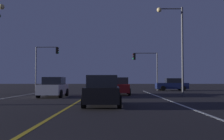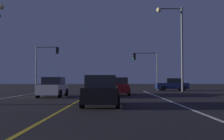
{
  "view_description": "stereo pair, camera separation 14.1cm",
  "coord_description": "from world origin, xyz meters",
  "px_view_note": "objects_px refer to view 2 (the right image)",
  "views": [
    {
      "loc": [
        2.43,
        -2.46,
        1.43
      ],
      "look_at": [
        2.14,
        29.32,
        2.69
      ],
      "focal_mm": 41.56,
      "sensor_mm": 36.0,
      "label": 1
    },
    {
      "loc": [
        2.57,
        -2.46,
        1.43
      ],
      "look_at": [
        2.14,
        29.32,
        2.69
      ],
      "focal_mm": 41.56,
      "sensor_mm": 36.0,
      "label": 2
    }
  ],
  "objects_px": {
    "car_lead_same_lane": "(101,91)",
    "car_crossing_side": "(172,85)",
    "traffic_light_near_left": "(47,58)",
    "car_ahead_far": "(119,86)",
    "car_oncoming": "(53,87)",
    "traffic_light_near_right": "(145,62)",
    "street_lamp_right_far": "(176,39)"
  },
  "relations": [
    {
      "from": "car_lead_same_lane",
      "to": "car_crossing_side",
      "type": "distance_m",
      "value": 22.95
    },
    {
      "from": "car_lead_same_lane",
      "to": "traffic_light_near_left",
      "type": "bearing_deg",
      "value": 22.62
    },
    {
      "from": "car_ahead_far",
      "to": "car_crossing_side",
      "type": "relative_size",
      "value": 1.0
    },
    {
      "from": "car_crossing_side",
      "to": "traffic_light_near_left",
      "type": "height_order",
      "value": "traffic_light_near_left"
    },
    {
      "from": "car_oncoming",
      "to": "traffic_light_near_left",
      "type": "xyz_separation_m",
      "value": [
        -4.01,
        12.82,
        3.59
      ]
    },
    {
      "from": "car_lead_same_lane",
      "to": "car_oncoming",
      "type": "distance_m",
      "value": 9.01
    },
    {
      "from": "car_ahead_far",
      "to": "traffic_light_near_right",
      "type": "distance_m",
      "value": 10.67
    },
    {
      "from": "car_ahead_far",
      "to": "car_oncoming",
      "type": "bearing_deg",
      "value": 119.69
    },
    {
      "from": "traffic_light_near_right",
      "to": "traffic_light_near_left",
      "type": "distance_m",
      "value": 13.4
    },
    {
      "from": "traffic_light_near_right",
      "to": "traffic_light_near_left",
      "type": "height_order",
      "value": "traffic_light_near_left"
    },
    {
      "from": "car_oncoming",
      "to": "traffic_light_near_right",
      "type": "xyz_separation_m",
      "value": [
        9.38,
        12.82,
        3.04
      ]
    },
    {
      "from": "traffic_light_near_left",
      "to": "street_lamp_right_far",
      "type": "relative_size",
      "value": 0.74
    },
    {
      "from": "car_oncoming",
      "to": "car_crossing_side",
      "type": "xyz_separation_m",
      "value": [
        13.16,
        13.51,
        0.0
      ]
    },
    {
      "from": "car_lead_same_lane",
      "to": "traffic_light_near_right",
      "type": "relative_size",
      "value": 0.83
    },
    {
      "from": "car_lead_same_lane",
      "to": "traffic_light_near_right",
      "type": "height_order",
      "value": "traffic_light_near_right"
    },
    {
      "from": "traffic_light_near_right",
      "to": "car_oncoming",
      "type": "bearing_deg",
      "value": 53.8
    },
    {
      "from": "car_ahead_far",
      "to": "car_lead_same_lane",
      "type": "distance_m",
      "value": 11.09
    },
    {
      "from": "car_lead_same_lane",
      "to": "street_lamp_right_far",
      "type": "height_order",
      "value": "street_lamp_right_far"
    },
    {
      "from": "car_ahead_far",
      "to": "traffic_light_near_right",
      "type": "xyz_separation_m",
      "value": [
        3.66,
        9.56,
        3.04
      ]
    },
    {
      "from": "car_oncoming",
      "to": "car_lead_same_lane",
      "type": "bearing_deg",
      "value": 30.44
    },
    {
      "from": "car_lead_same_lane",
      "to": "car_oncoming",
      "type": "relative_size",
      "value": 1.0
    },
    {
      "from": "traffic_light_near_right",
      "to": "car_lead_same_lane",
      "type": "bearing_deg",
      "value": 76.84
    },
    {
      "from": "car_crossing_side",
      "to": "traffic_light_near_right",
      "type": "relative_size",
      "value": 0.83
    },
    {
      "from": "car_lead_same_lane",
      "to": "car_crossing_side",
      "type": "relative_size",
      "value": 1.0
    },
    {
      "from": "car_ahead_far",
      "to": "car_crossing_side",
      "type": "height_order",
      "value": "same"
    },
    {
      "from": "car_crossing_side",
      "to": "traffic_light_near_left",
      "type": "xyz_separation_m",
      "value": [
        -17.17,
        -0.69,
        3.59
      ]
    },
    {
      "from": "car_oncoming",
      "to": "traffic_light_near_right",
      "type": "distance_m",
      "value": 16.17
    },
    {
      "from": "car_ahead_far",
      "to": "car_lead_same_lane",
      "type": "height_order",
      "value": "same"
    },
    {
      "from": "car_ahead_far",
      "to": "car_lead_same_lane",
      "type": "bearing_deg",
      "value": 174.05
    },
    {
      "from": "car_ahead_far",
      "to": "traffic_light_near_right",
      "type": "height_order",
      "value": "traffic_light_near_right"
    },
    {
      "from": "traffic_light_near_right",
      "to": "traffic_light_near_left",
      "type": "xyz_separation_m",
      "value": [
        -13.39,
        0.0,
        0.56
      ]
    },
    {
      "from": "traffic_light_near_left",
      "to": "car_ahead_far",
      "type": "bearing_deg",
      "value": -44.49
    }
  ]
}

